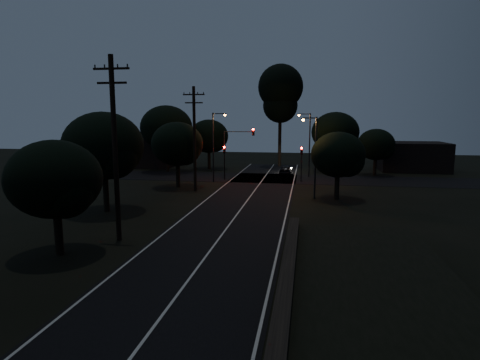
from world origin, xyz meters
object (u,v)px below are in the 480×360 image
(signal_mast, at_px, (238,144))
(car, at_px, (286,170))
(streetlight_b, at_px, (308,140))
(streetlight_c, at_px, (314,152))
(tall_pine, at_px, (280,93))
(signal_left, at_px, (224,156))
(signal_right, at_px, (302,158))
(utility_pole_far, at_px, (194,137))
(utility_pole_mid, at_px, (115,146))
(streetlight_a, at_px, (215,142))

(signal_mast, xyz_separation_m, car, (5.36, 6.01, -3.73))
(streetlight_b, bearing_deg, streetlight_c, -87.86)
(tall_pine, bearing_deg, streetlight_b, -68.62)
(signal_left, height_order, streetlight_c, streetlight_c)
(streetlight_c, bearing_deg, car, 101.93)
(signal_right, bearing_deg, tall_pine, 103.49)
(signal_mast, relative_size, streetlight_c, 0.83)
(utility_pole_far, bearing_deg, car, 58.88)
(utility_pole_mid, height_order, streetlight_b, utility_pole_mid)
(streetlight_a, bearing_deg, signal_left, 70.41)
(tall_pine, bearing_deg, signal_left, -110.46)
(signal_mast, relative_size, car, 1.74)
(signal_left, distance_m, streetlight_b, 10.84)
(signal_left, height_order, signal_mast, signal_mast)
(utility_pole_far, distance_m, tall_pine, 24.70)
(signal_right, distance_m, car, 6.76)
(tall_pine, height_order, signal_mast, tall_pine)
(streetlight_b, relative_size, car, 2.23)
(utility_pole_far, distance_m, signal_left, 8.53)
(tall_pine, distance_m, streetlight_a, 19.27)
(signal_mast, xyz_separation_m, streetlight_b, (8.22, 4.01, 0.30))
(streetlight_a, distance_m, car, 11.85)
(tall_pine, distance_m, streetlight_b, 13.50)
(signal_left, distance_m, signal_right, 9.20)
(utility_pole_mid, xyz_separation_m, streetlight_a, (0.69, 23.00, -1.10))
(signal_mast, distance_m, car, 8.88)
(tall_pine, bearing_deg, signal_mast, -104.62)
(tall_pine, xyz_separation_m, streetlight_a, (-6.31, -17.00, -6.53))
(signal_left, relative_size, car, 1.14)
(signal_mast, distance_m, streetlight_b, 9.15)
(signal_left, distance_m, streetlight_c, 14.52)
(streetlight_a, bearing_deg, signal_mast, 39.77)
(signal_left, bearing_deg, utility_pole_far, -99.94)
(utility_pole_far, distance_m, car, 17.06)
(signal_left, distance_m, car, 9.53)
(utility_pole_far, relative_size, streetlight_b, 1.31)
(utility_pole_mid, relative_size, signal_right, 2.68)
(utility_pole_far, xyz_separation_m, signal_right, (10.60, 7.99, -2.65))
(utility_pole_mid, xyz_separation_m, signal_mast, (3.09, 24.99, -1.40))
(signal_right, relative_size, signal_mast, 0.66)
(signal_left, bearing_deg, signal_right, 0.00)
(signal_mast, bearing_deg, streetlight_c, -48.81)
(signal_mast, bearing_deg, streetlight_a, -140.23)
(streetlight_c, height_order, car, streetlight_c)
(streetlight_a, bearing_deg, streetlight_c, -35.69)
(utility_pole_mid, xyz_separation_m, streetlight_c, (11.83, 15.00, -1.39))
(utility_pole_far, height_order, signal_mast, utility_pole_far)
(signal_left, xyz_separation_m, streetlight_b, (9.91, 4.01, 1.80))
(streetlight_a, relative_size, car, 2.23)
(streetlight_a, relative_size, streetlight_c, 1.07)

